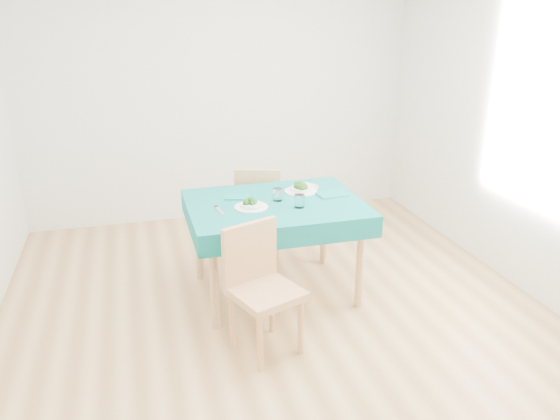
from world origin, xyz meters
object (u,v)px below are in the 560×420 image
object	(u,v)px
chair_far	(259,203)
side_plate	(305,187)
table	(275,248)
bowl_far	(301,187)
bowl_near	(251,203)
chair_near	(266,283)

from	to	relation	value
chair_far	side_plate	bearing A→B (deg)	137.63
table	bowl_far	xyz separation A→B (m)	(0.26, 0.18, 0.42)
chair_far	bowl_near	distance (m)	0.91
chair_far	table	bearing A→B (deg)	103.99
chair_near	bowl_near	distance (m)	0.74
chair_near	chair_far	xyz separation A→B (m)	(0.32, 1.50, -0.01)
chair_near	bowl_far	world-z (taller)	chair_near
chair_near	chair_far	size ratio (longest dim) A/B	1.02
chair_near	chair_far	world-z (taller)	chair_near
chair_far	bowl_far	distance (m)	0.68
bowl_far	side_plate	world-z (taller)	bowl_far
bowl_far	bowl_near	bearing A→B (deg)	-151.33
chair_far	bowl_near	xyz separation A→B (m)	(-0.26, -0.82, 0.31)
chair_far	bowl_far	world-z (taller)	chair_far
table	bowl_near	bearing A→B (deg)	-160.06
chair_far	bowl_far	xyz separation A→B (m)	(0.20, -0.57, 0.31)
chair_near	side_plate	distance (m)	1.21
bowl_near	bowl_far	bearing A→B (deg)	28.67
table	chair_near	distance (m)	0.80
chair_near	table	bearing A→B (deg)	49.84
chair_near	side_plate	bearing A→B (deg)	39.26
side_plate	table	bearing A→B (deg)	-140.39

